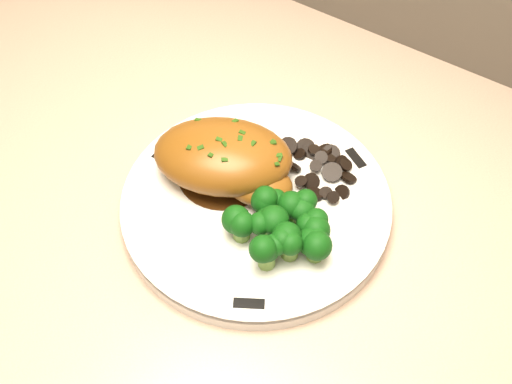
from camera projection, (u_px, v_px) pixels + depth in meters
The scene contains 8 objects.
plate at pixel (256, 204), 0.57m from camera, with size 0.24×0.24×0.02m, color silver.
rim_accent_0 at pixel (356, 158), 0.59m from camera, with size 0.02×0.01×0.00m, color black.
rim_accent_1 at pixel (163, 151), 0.60m from camera, with size 0.02×0.01×0.00m, color black.
rim_accent_2 at pixel (249, 304), 0.50m from camera, with size 0.02×0.01×0.00m, color black.
gravy_pool at pixel (224, 173), 0.58m from camera, with size 0.08×0.08×0.00m, color black.
chicken_breast at pixel (227, 159), 0.56m from camera, with size 0.15×0.13×0.05m.
mushroom_pile at pixel (315, 172), 0.58m from camera, with size 0.07×0.05×0.02m.
broccoli_florets at pixel (283, 227), 0.52m from camera, with size 0.08×0.08×0.03m.
Camera 1 is at (-0.14, 1.41, 1.27)m, focal length 45.00 mm.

